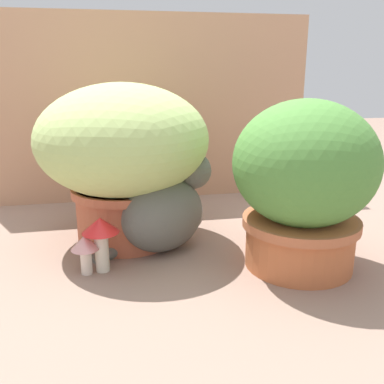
{
  "coord_description": "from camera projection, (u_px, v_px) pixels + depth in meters",
  "views": [
    {
      "loc": [
        -0.12,
        -1.18,
        0.52
      ],
      "look_at": [
        0.11,
        -0.03,
        0.18
      ],
      "focal_mm": 40.17,
      "sensor_mm": 36.0,
      "label": 1
    }
  ],
  "objects": [
    {
      "name": "ground_plane",
      "position": [
        155.0,
        249.0,
        1.28
      ],
      "size": [
        6.0,
        6.0,
        0.0
      ],
      "primitive_type": "plane",
      "color": "gray"
    },
    {
      "name": "cardboard_backdrop",
      "position": [
        148.0,
        109.0,
        1.69
      ],
      "size": [
        1.3,
        0.03,
        0.72
      ],
      "primitive_type": "cube",
      "color": "tan",
      "rests_on": "ground"
    },
    {
      "name": "grass_planter",
      "position": [
        123.0,
        152.0,
        1.28
      ],
      "size": [
        0.51,
        0.51,
        0.48
      ],
      "color": "#B2593C",
      "rests_on": "ground"
    },
    {
      "name": "leafy_planter",
      "position": [
        304.0,
        181.0,
        1.11
      ],
      "size": [
        0.37,
        0.37,
        0.45
      ],
      "color": "#BE653B",
      "rests_on": "ground"
    },
    {
      "name": "cat",
      "position": [
        167.0,
        210.0,
        1.25
      ],
      "size": [
        0.39,
        0.27,
        0.32
      ],
      "color": "#5B5C55",
      "rests_on": "ground"
    },
    {
      "name": "mushroom_ornament_pink",
      "position": [
        85.0,
        247.0,
        1.11
      ],
      "size": [
        0.07,
        0.07,
        0.11
      ],
      "color": "silver",
      "rests_on": "ground"
    },
    {
      "name": "mushroom_ornament_red",
      "position": [
        101.0,
        232.0,
        1.11
      ],
      "size": [
        0.1,
        0.1,
        0.15
      ],
      "color": "beige",
      "rests_on": "ground"
    }
  ]
}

